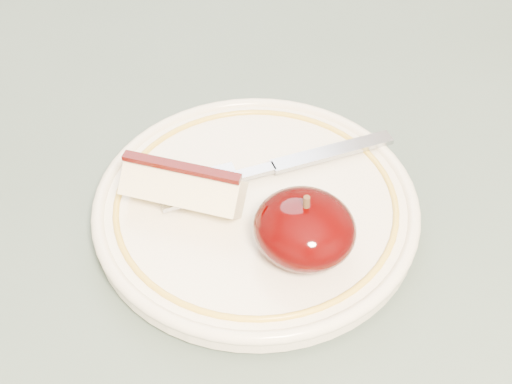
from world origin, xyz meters
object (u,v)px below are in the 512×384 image
Objects in this scene: plate at (256,206)px; apple_half at (305,229)px; fork at (272,168)px; table at (185,281)px.

apple_half reaches higher than plate.
fork is at bearing 141.38° from apple_half.
table is 4.08× the size of plate.
table is at bearing -176.05° from apple_half.
fork reaches higher than plate.
plate reaches higher than table.
plate is at bearing -131.39° from fork.
fork is (-0.01, 0.03, 0.01)m from plate.
fork is (0.05, 0.05, 0.11)m from table.
plate is at bearing 162.13° from apple_half.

